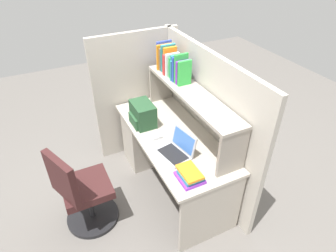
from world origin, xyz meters
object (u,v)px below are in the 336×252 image
at_px(laptop, 177,149).
at_px(paper_cup, 138,106).
at_px(office_chair, 83,194).
at_px(computer_mouse, 157,137).
at_px(backpack, 142,114).

height_order(laptop, paper_cup, laptop).
bearing_deg(office_chair, laptop, -125.89).
xyz_separation_m(computer_mouse, office_chair, (0.08, -0.81, -0.35)).
bearing_deg(paper_cup, backpack, -12.31).
height_order(backpack, office_chair, backpack).
bearing_deg(backpack, laptop, 10.07).
height_order(laptop, backpack, backpack).
height_order(backpack, computer_mouse, backpack).
relative_size(laptop, computer_mouse, 3.39).
distance_m(backpack, computer_mouse, 0.32).
height_order(laptop, office_chair, laptop).
distance_m(paper_cup, office_chair, 1.15).
xyz_separation_m(laptop, office_chair, (-0.21, -0.89, -0.39)).
relative_size(computer_mouse, office_chair, 0.11).
bearing_deg(computer_mouse, laptop, 13.42).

